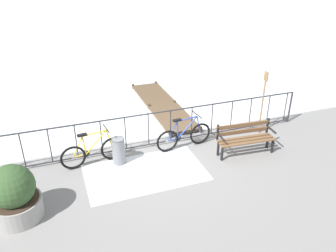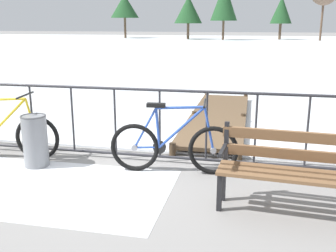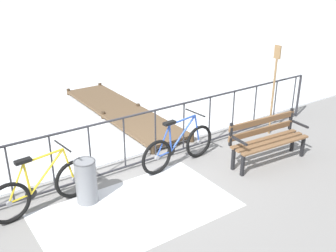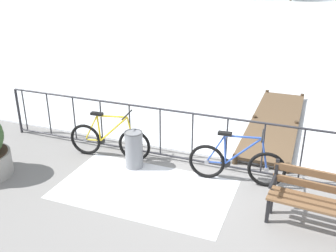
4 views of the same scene
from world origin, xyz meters
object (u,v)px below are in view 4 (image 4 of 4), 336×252
bicycle_near_railing (236,164)px  park_bench (327,198)px  bicycle_second (109,141)px  trash_bin (134,149)px

bicycle_near_railing → park_bench: (1.48, -0.81, 0.14)m
bicycle_second → trash_bin: size_ratio=2.33×
bicycle_near_railing → trash_bin: bearing=-175.4°
bicycle_near_railing → bicycle_second: size_ratio=1.00×
bicycle_second → bicycle_near_railing: bearing=-0.6°
bicycle_second → trash_bin: bearing=-16.0°
bicycle_second → park_bench: bicycle_second is taller
bicycle_near_railing → park_bench: 1.69m
park_bench → bicycle_near_railing: bearing=151.2°
bicycle_near_railing → park_bench: size_ratio=1.05×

